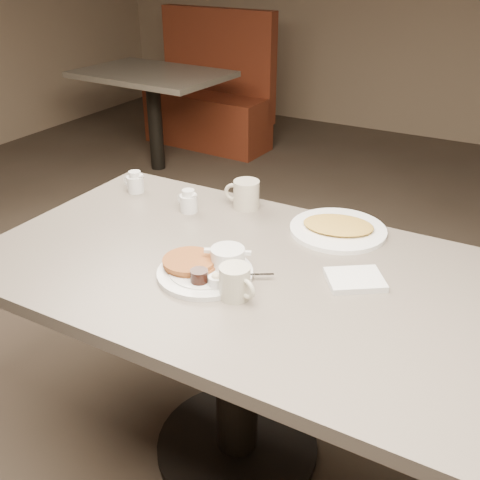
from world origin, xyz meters
The scene contains 10 objects.
room centered at (0.00, 0.00, 1.40)m, with size 7.04×8.04×2.84m.
diner_table centered at (0.00, 0.00, 0.58)m, with size 1.50×0.90×0.75m.
main_plate centered at (-0.05, -0.09, 0.77)m, with size 0.36×0.35×0.07m.
coffee_mug_near centered at (0.08, -0.15, 0.80)m, with size 0.12×0.10×0.09m.
napkin centered at (0.33, 0.07, 0.76)m, with size 0.19×0.18×0.02m.
coffee_mug_far centered at (-0.17, 0.36, 0.80)m, with size 0.13×0.10×0.10m.
creamer_left centered at (-0.59, 0.28, 0.79)m, with size 0.10×0.08×0.08m.
creamer_right centered at (-0.32, 0.23, 0.79)m, with size 0.09×0.08×0.08m.
hash_plate centered at (0.18, 0.34, 0.76)m, with size 0.37×0.37×0.04m.
booth_back_left centered at (-1.88, 2.78, 0.41)m, with size 1.16×1.34×1.12m.
Camera 1 is at (0.68, -1.20, 1.56)m, focal length 41.46 mm.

